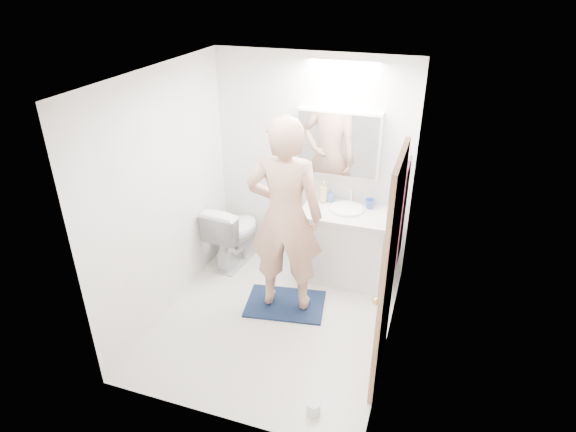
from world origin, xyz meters
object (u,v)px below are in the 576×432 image
at_px(toilet, 234,233).
at_px(person, 285,217).
at_px(toothbrush_cup, 370,204).
at_px(soap_bottle_a, 323,192).
at_px(toilet_paper_roll, 313,408).
at_px(medicine_cabinet, 339,143).
at_px(soap_bottle_b, 331,195).
at_px(vanity_cabinet, 344,246).

height_order(toilet, person, person).
bearing_deg(person, toothbrush_cup, -136.19).
bearing_deg(person, toilet, -44.96).
relative_size(soap_bottle_a, toilet_paper_roll, 2.27).
distance_m(medicine_cabinet, toilet, 1.61).
bearing_deg(toothbrush_cup, toilet, -169.61).
xyz_separation_m(soap_bottle_a, toothbrush_cup, (0.52, 0.01, -0.07)).
bearing_deg(person, soap_bottle_a, -108.72).
distance_m(toilet, toothbrush_cup, 1.60).
bearing_deg(toothbrush_cup, medicine_cabinet, 172.63).
height_order(medicine_cabinet, toilet, medicine_cabinet).
relative_size(toilet, soap_bottle_b, 5.14).
height_order(toilet, toilet_paper_roll, toilet).
bearing_deg(toilet_paper_roll, toilet, 129.17).
height_order(medicine_cabinet, soap_bottle_b, medicine_cabinet).
height_order(vanity_cabinet, person, person).
distance_m(person, toilet_paper_roll, 1.70).
relative_size(toilet, toothbrush_cup, 7.10).
bearing_deg(soap_bottle_a, medicine_cabinet, 24.69).
xyz_separation_m(soap_bottle_a, soap_bottle_b, (0.08, 0.03, -0.05)).
height_order(toilet, soap_bottle_a, soap_bottle_a).
bearing_deg(soap_bottle_b, person, -103.95).
relative_size(medicine_cabinet, toothbrush_cup, 8.02).
relative_size(person, soap_bottle_a, 7.93).
xyz_separation_m(medicine_cabinet, toilet, (-1.11, -0.33, -1.11)).
distance_m(person, soap_bottle_b, 0.94).
bearing_deg(toilet, medicine_cabinet, -157.76).
distance_m(medicine_cabinet, soap_bottle_a, 0.57).
bearing_deg(vanity_cabinet, person, -121.67).
xyz_separation_m(medicine_cabinet, person, (-0.28, -0.93, -0.46)).
bearing_deg(toothbrush_cup, person, -127.09).
distance_m(toilet, toilet_paper_roll, 2.38).
bearing_deg(soap_bottle_a, toothbrush_cup, 1.11).
relative_size(toilet, person, 0.39).
bearing_deg(toilet, vanity_cabinet, -168.89).
relative_size(vanity_cabinet, toothbrush_cup, 8.20).
xyz_separation_m(medicine_cabinet, soap_bottle_a, (-0.13, -0.06, -0.56)).
relative_size(medicine_cabinet, toilet_paper_roll, 8.00).
distance_m(toothbrush_cup, toilet_paper_roll, 2.25).
relative_size(medicine_cabinet, soap_bottle_a, 3.53).
distance_m(vanity_cabinet, soap_bottle_b, 0.58).
bearing_deg(vanity_cabinet, toilet, -174.86).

